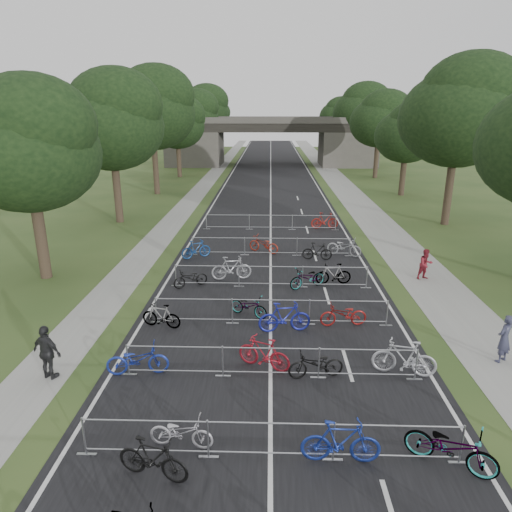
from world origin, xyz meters
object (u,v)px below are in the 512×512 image
at_px(overpass_bridge, 271,141).
at_px(pedestrian_b, 426,264).
at_px(pedestrian_a, 504,339).
at_px(pedestrian_c, 47,353).

xyz_separation_m(overpass_bridge, pedestrian_b, (7.79, -48.68, -2.75)).
bearing_deg(pedestrian_a, pedestrian_b, -125.20).
height_order(pedestrian_a, pedestrian_c, pedestrian_c).
bearing_deg(pedestrian_c, pedestrian_b, -126.97).
relative_size(overpass_bridge, pedestrian_a, 18.01).
height_order(overpass_bridge, pedestrian_c, overpass_bridge).
bearing_deg(pedestrian_b, overpass_bridge, 80.68).
bearing_deg(pedestrian_a, pedestrian_c, -30.22).
height_order(pedestrian_a, pedestrian_b, pedestrian_a).
xyz_separation_m(overpass_bridge, pedestrian_c, (-7.06, -58.06, -2.62)).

